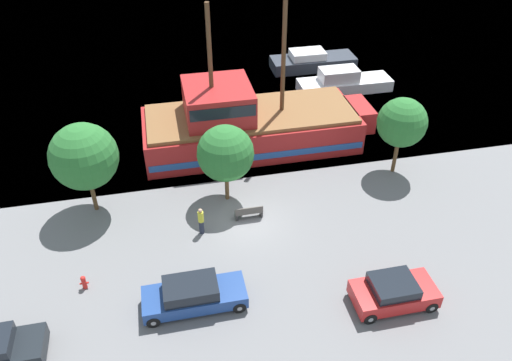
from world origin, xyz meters
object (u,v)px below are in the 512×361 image
parked_car_curb_front (394,292)px  parked_car_curb_rear (193,295)px  pirate_ship (247,124)px  moored_boat_dockside (343,82)px  pedestrian_walking_near (201,221)px  bench_promenade_east (249,212)px  fire_hydrant (84,282)px  moored_boat_outer (312,61)px

parked_car_curb_front → parked_car_curb_rear: (-9.03, 1.76, 0.00)m
pirate_ship → parked_car_curb_rear: size_ratio=3.28×
moored_boat_dockside → pedestrian_walking_near: bearing=-132.2°
pirate_ship → parked_car_curb_front: size_ratio=4.03×
moored_boat_dockside → bench_promenade_east: moored_boat_dockside is taller
moored_boat_dockside → pirate_ship: bearing=-144.6°
fire_hydrant → pedestrian_walking_near: bearing=24.5°
parked_car_curb_front → pedestrian_walking_near: 10.45m
parked_car_curb_rear → fire_hydrant: bearing=156.8°
parked_car_curb_front → pedestrian_walking_near: pedestrian_walking_near is taller
parked_car_curb_front → pedestrian_walking_near: (-8.07, 6.64, 0.14)m
parked_car_curb_front → fire_hydrant: parked_car_curb_front is taller
moored_boat_outer → parked_car_curb_rear: (-13.25, -24.47, 0.07)m
moored_boat_dockside → parked_car_curb_front: bearing=-104.1°
fire_hydrant → bench_promenade_east: bench_promenade_east is taller
moored_boat_dockside → fire_hydrant: 26.19m
moored_boat_dockside → bench_promenade_east: size_ratio=4.89×
moored_boat_outer → fire_hydrant: bearing=-129.3°
parked_car_curb_rear → fire_hydrant: 5.48m
parked_car_curb_rear → moored_boat_dockside: bearing=53.8°
fire_hydrant → pedestrian_walking_near: (5.99, 2.72, 0.44)m
pirate_ship → moored_boat_dockside: size_ratio=2.03×
parked_car_curb_rear → parked_car_curb_front: bearing=-11.0°
parked_car_curb_rear → bench_promenade_east: size_ratio=3.03×
pirate_ship → parked_car_curb_rear: bearing=-111.4°
parked_car_curb_front → pirate_ship: bearing=104.6°
pedestrian_walking_near → moored_boat_outer: bearing=57.9°
moored_boat_dockside → parked_car_curb_front: size_ratio=1.99×
moored_boat_outer → bench_promenade_east: bearing=-116.8°
parked_car_curb_front → moored_boat_dockside: bearing=75.9°
pirate_ship → parked_car_curb_front: pirate_ship is taller
pedestrian_walking_near → parked_car_curb_front: bearing=-39.5°
fire_hydrant → parked_car_curb_front: bearing=-15.6°
moored_boat_outer → pirate_ship: bearing=-125.6°
moored_boat_outer → pedestrian_walking_near: bearing=-122.1°
parked_car_curb_front → bench_promenade_east: parked_car_curb_front is taller
parked_car_curb_front → moored_boat_outer: bearing=80.8°
pirate_ship → fire_hydrant: pirate_ship is taller
fire_hydrant → pedestrian_walking_near: size_ratio=0.46×
moored_boat_dockside → pedestrian_walking_near: size_ratio=4.57×
moored_boat_outer → bench_promenade_east: size_ratio=4.76×
bench_promenade_east → moored_boat_dockside: bearing=52.9°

